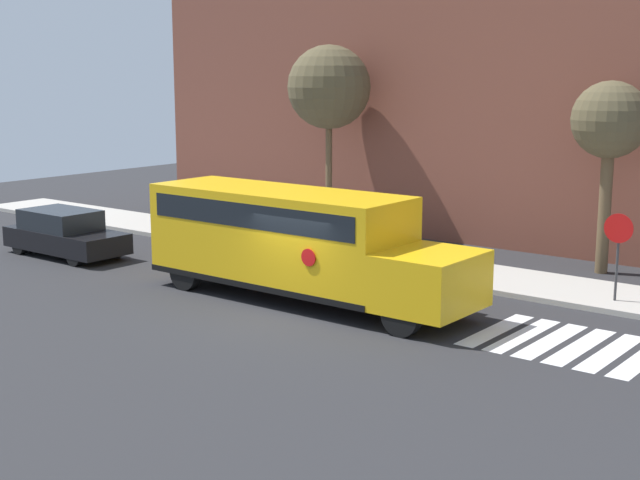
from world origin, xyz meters
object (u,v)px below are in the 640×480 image
tree_near_sidewalk (610,124)px  tree_far_sidewalk (329,88)px  school_bus (293,238)px  stop_sign (618,244)px  parked_car (65,234)px

tree_near_sidewalk → tree_far_sidewalk: size_ratio=0.83×
tree_far_sidewalk → school_bus: bearing=-58.2°
school_bus → tree_near_sidewalk: size_ratio=1.65×
stop_sign → tree_far_sidewalk: bearing=164.5°
tree_near_sidewalk → tree_far_sidewalk: 10.40m
parked_car → tree_near_sidewalk: 17.76m
school_bus → stop_sign: school_bus is taller
school_bus → stop_sign: size_ratio=3.88×
stop_sign → tree_near_sidewalk: size_ratio=0.42×
parked_car → stop_sign: bearing=16.5°
stop_sign → tree_near_sidewalk: bearing=115.6°
school_bus → tree_far_sidewalk: bearing=121.8°
stop_sign → tree_near_sidewalk: (-1.74, 3.62, 2.89)m
school_bus → parked_car: bearing=-178.2°
parked_car → tree_near_sidewalk: size_ratio=0.78×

